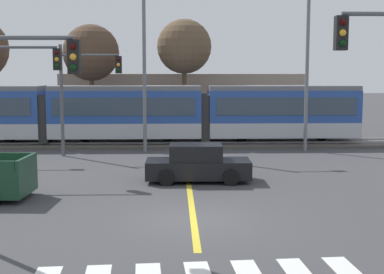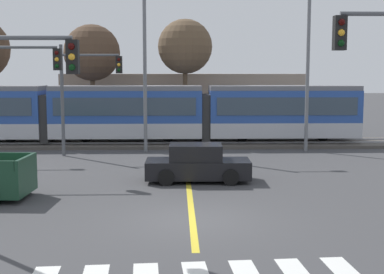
{
  "view_description": "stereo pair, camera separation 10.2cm",
  "coord_description": "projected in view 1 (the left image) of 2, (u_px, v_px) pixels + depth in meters",
  "views": [
    {
      "loc": [
        -0.56,
        -15.53,
        4.38
      ],
      "look_at": [
        0.21,
        7.56,
        1.6
      ],
      "focal_mm": 50.0,
      "sensor_mm": 36.0,
      "label": 1
    },
    {
      "loc": [
        -0.45,
        -15.53,
        4.38
      ],
      "look_at": [
        0.21,
        7.56,
        1.6
      ],
      "focal_mm": 50.0,
      "sensor_mm": 36.0,
      "label": 2
    }
  ],
  "objects": [
    {
      "name": "rail_far",
      "position": [
        183.0,
        140.0,
        33.31
      ],
      "size": [
        120.0,
        0.08,
        0.1
      ],
      "primitive_type": "cube",
      "color": "#939399",
      "rests_on": "track_bed"
    },
    {
      "name": "lane_centre_line",
      "position": [
        188.0,
        180.0,
        21.85
      ],
      "size": [
        0.2,
        17.73,
        0.01
      ],
      "primitive_type": "cube",
      "color": "gold",
      "rests_on": "ground"
    },
    {
      "name": "sedan_crossing",
      "position": [
        198.0,
        164.0,
        21.64
      ],
      "size": [
        4.23,
        1.97,
        1.52
      ],
      "color": "black",
      "rests_on": "ground"
    },
    {
      "name": "light_rail_tram",
      "position": [
        126.0,
        112.0,
        32.26
      ],
      "size": [
        28.0,
        2.64,
        3.43
      ],
      "color": "#B7BAC1",
      "rests_on": "track_bed"
    },
    {
      "name": "bare_tree_west",
      "position": [
        91.0,
        53.0,
        35.43
      ],
      "size": [
        3.74,
        3.74,
        7.58
      ],
      "color": "brown",
      "rests_on": "ground"
    },
    {
      "name": "traffic_light_far_left",
      "position": [
        82.0,
        84.0,
        27.91
      ],
      "size": [
        3.25,
        0.38,
        5.84
      ],
      "color": "#515459",
      "rests_on": "ground"
    },
    {
      "name": "rail_near",
      "position": [
        184.0,
        143.0,
        31.89
      ],
      "size": [
        120.0,
        0.08,
        0.1
      ],
      "primitive_type": "cube",
      "color": "#939399",
      "rests_on": "track_bed"
    },
    {
      "name": "ground_plane",
      "position": [
        193.0,
        220.0,
        15.95
      ],
      "size": [
        200.0,
        200.0,
        0.0
      ],
      "primitive_type": "plane",
      "color": "#3D3D3F"
    },
    {
      "name": "street_lamp_east",
      "position": [
        311.0,
        61.0,
        29.63
      ],
      "size": [
        2.18,
        0.28,
        8.86
      ],
      "color": "slate",
      "rests_on": "ground"
    },
    {
      "name": "bare_tree_east",
      "position": [
        184.0,
        47.0,
        35.63
      ],
      "size": [
        3.64,
        3.64,
        7.95
      ],
      "color": "brown",
      "rests_on": "ground"
    },
    {
      "name": "street_lamp_centre",
      "position": [
        148.0,
        52.0,
        29.26
      ],
      "size": [
        2.54,
        0.28,
        9.8
      ],
      "color": "slate",
      "rests_on": "ground"
    },
    {
      "name": "track_bed",
      "position": [
        184.0,
        143.0,
        32.62
      ],
      "size": [
        120.0,
        4.0,
        0.18
      ],
      "primitive_type": "cube",
      "color": "#4C4742",
      "rests_on": "ground"
    },
    {
      "name": "building_backdrop_far",
      "position": [
        183.0,
        101.0,
        41.78
      ],
      "size": [
        18.14,
        6.0,
        4.3
      ],
      "primitive_type": "cube",
      "color": "gray",
      "rests_on": "ground"
    }
  ]
}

